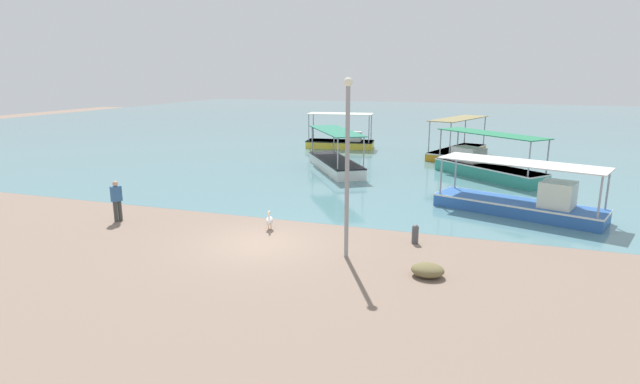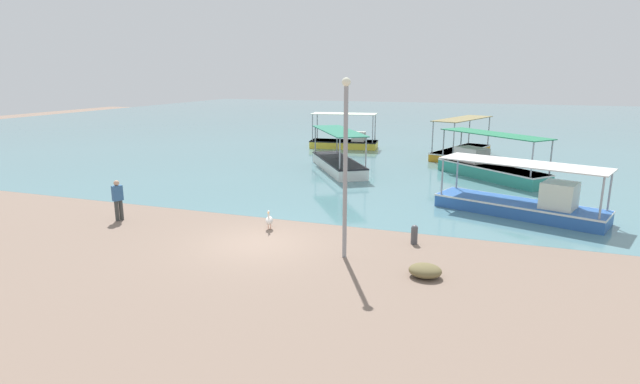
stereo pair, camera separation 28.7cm
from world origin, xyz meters
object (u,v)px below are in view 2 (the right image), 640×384
Objects in this scene: fishing_boat_center at (488,167)px; fisherman_standing at (118,199)px; fishing_boat_near_left at (525,203)px; fishing_boat_near_right at (338,162)px; net_pile at (425,271)px; mooring_bollard at (414,234)px; fishing_boat_far_right at (346,141)px; pelican at (269,220)px; lamp_post at (345,160)px; fishing_boat_far_left at (461,150)px.

fishing_boat_center is 19.98m from fisherman_standing.
fisherman_standing is (-15.76, -6.30, 0.34)m from fishing_boat_near_left.
net_pile is (7.48, -15.24, -0.31)m from fishing_boat_near_right.
fisherman_standing reaches higher than mooring_bollard.
pelican is (3.46, -22.01, -0.19)m from fishing_boat_far_right.
fishing_boat_near_right is at bearing -76.18° from fishing_boat_far_right.
fishing_boat_center is 3.79× the size of fisherman_standing.
net_pile is (0.78, -2.90, -0.17)m from mooring_bollard.
fishing_boat_far_right reaches higher than mooring_bollard.
fishing_boat_near_left reaches higher than net_pile.
fishing_boat_far_right is at bearing 82.84° from fisherman_standing.
mooring_bollard is at bearing 46.66° from lamp_post.
fishing_boat_near_left is at bearing -76.44° from fishing_boat_far_left.
fishing_boat_center is 16.00m from net_pile.
fishing_boat_center is 15.32m from pelican.
fishing_boat_far_right reaches higher than fishing_boat_far_left.
lamp_post is (-5.81, -7.26, 2.69)m from fishing_boat_near_left.
fishing_boat_far_right is 0.97× the size of lamp_post.
fishing_boat_near_right is 12.75m from fishing_boat_near_left.
fisherman_standing is (-5.22, -13.46, 0.39)m from fishing_boat_near_right.
fishing_boat_center is 9.23× the size of mooring_bollard.
fisherman_standing is 12.84m from net_pile.
lamp_post is at bearing -73.54° from fishing_boat_far_right.
fishing_boat_near_right is 4.05× the size of fisherman_standing.
fishing_boat_far_right is (-2.34, 9.50, 0.05)m from fishing_boat_near_right.
fishing_boat_center is 8.02× the size of pelican.
fishing_boat_near_right is 10.62m from fishing_boat_far_left.
pelican is 1.15× the size of mooring_bollard.
fishing_boat_center is 13.22m from mooring_bollard.
fishing_boat_far_left is 24.72m from fisherman_standing.
fishing_boat_near_left is 1.28× the size of fishing_boat_far_right.
mooring_bollard is (-0.17, -20.44, -0.13)m from fishing_boat_far_left.
fishing_boat_center is at bearing -38.13° from fishing_boat_far_right.
pelican is 6.43m from fisherman_standing.
net_pile is at bearing -88.49° from fishing_boat_far_left.
net_pile is at bearing -74.88° from mooring_bollard.
fishing_boat_near_right is 8.91m from fishing_boat_center.
fishing_boat_center is at bearing 45.10° from fisherman_standing.
mooring_bollard is 3.01m from net_pile.
fishing_boat_far_right reaches higher than net_pile.
lamp_post is at bearing -27.90° from pelican.
fishing_boat_far_right reaches higher than fishing_boat_near_right.
fishing_boat_near_left is 21.06m from fishing_boat_far_right.
fishing_boat_near_right reaches higher than net_pile.
pelican is (-9.43, -5.35, -0.19)m from fishing_boat_near_left.
fishing_boat_far_left is at bearing 84.59° from lamp_post.
lamp_post is at bearing 163.45° from net_pile.
mooring_bollard is (9.03, -21.84, -0.19)m from fishing_boat_far_right.
fishing_boat_far_left reaches higher than mooring_bollard.
mooring_bollard is at bearing -61.51° from fishing_boat_near_right.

